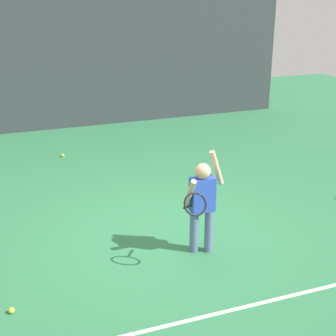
# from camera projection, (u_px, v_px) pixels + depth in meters

# --- Properties ---
(ground_plane) EXTENTS (20.00, 20.00, 0.00)m
(ground_plane) POSITION_uv_depth(u_px,v_px,m) (167.00, 234.00, 6.84)
(ground_plane) COLOR #2D7247
(court_line_baseline) EXTENTS (9.00, 0.05, 0.00)m
(court_line_baseline) POSITION_uv_depth(u_px,v_px,m) (228.00, 311.00, 5.23)
(court_line_baseline) COLOR white
(court_line_baseline) RESTS_ON ground
(back_fence_windscreen) EXTENTS (10.28, 0.08, 3.06)m
(back_fence_windscreen) POSITION_uv_depth(u_px,v_px,m) (80.00, 62.00, 11.45)
(back_fence_windscreen) COLOR #383D42
(back_fence_windscreen) RESTS_ON ground
(fence_post_1) EXTENTS (0.09, 0.09, 3.21)m
(fence_post_1) POSITION_uv_depth(u_px,v_px,m) (79.00, 59.00, 11.47)
(fence_post_1) COLOR slate
(fence_post_1) RESTS_ON ground
(fence_post_2) EXTENTS (0.09, 0.09, 3.21)m
(fence_post_2) POSITION_uv_depth(u_px,v_px,m) (266.00, 49.00, 13.10)
(fence_post_2) COLOR slate
(fence_post_2) RESTS_ON ground
(tennis_player) EXTENTS (0.71, 0.58, 1.35)m
(tennis_player) POSITION_uv_depth(u_px,v_px,m) (202.00, 200.00, 6.13)
(tennis_player) COLOR slate
(tennis_player) RESTS_ON ground
(tennis_ball_1) EXTENTS (0.07, 0.07, 0.07)m
(tennis_ball_1) POSITION_uv_depth(u_px,v_px,m) (63.00, 155.00, 9.84)
(tennis_ball_1) COLOR #CCE033
(tennis_ball_1) RESTS_ON ground
(tennis_ball_2) EXTENTS (0.07, 0.07, 0.07)m
(tennis_ball_2) POSITION_uv_depth(u_px,v_px,m) (11.00, 310.00, 5.19)
(tennis_ball_2) COLOR #CCE033
(tennis_ball_2) RESTS_ON ground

